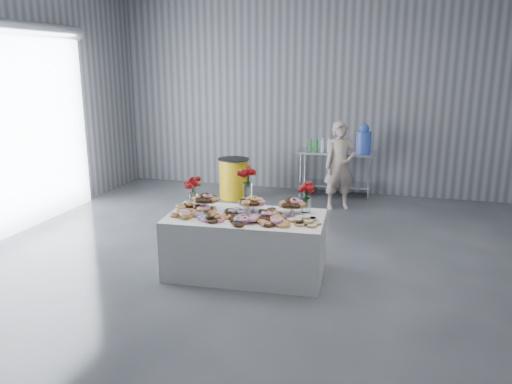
# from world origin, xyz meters

# --- Properties ---
(ground) EXTENTS (9.00, 9.00, 0.00)m
(ground) POSITION_xyz_m (0.00, 0.00, 0.00)
(ground) COLOR #36393E
(ground) RESTS_ON ground
(room_walls) EXTENTS (8.04, 9.04, 4.02)m
(room_walls) POSITION_xyz_m (-0.27, 0.07, 2.64)
(room_walls) COLOR gray
(room_walls) RESTS_ON ground
(display_table) EXTENTS (1.96, 1.13, 0.75)m
(display_table) POSITION_xyz_m (-0.07, 0.06, 0.38)
(display_table) COLOR white
(display_table) RESTS_ON ground
(prep_table) EXTENTS (1.50, 0.60, 0.90)m
(prep_table) POSITION_xyz_m (0.54, 4.10, 0.62)
(prep_table) COLOR silver
(prep_table) RESTS_ON ground
(donut_mounds) EXTENTS (1.86, 0.92, 0.09)m
(donut_mounds) POSITION_xyz_m (-0.07, 0.01, 0.80)
(donut_mounds) COLOR gold
(donut_mounds) RESTS_ON display_table
(cake_stand_left) EXTENTS (0.36, 0.36, 0.17)m
(cake_stand_left) POSITION_xyz_m (-0.62, 0.17, 0.89)
(cake_stand_left) COLOR silver
(cake_stand_left) RESTS_ON display_table
(cake_stand_mid) EXTENTS (0.36, 0.36, 0.17)m
(cake_stand_mid) POSITION_xyz_m (-0.03, 0.21, 0.89)
(cake_stand_mid) COLOR silver
(cake_stand_mid) RESTS_ON display_table
(cake_stand_right) EXTENTS (0.36, 0.36, 0.17)m
(cake_stand_right) POSITION_xyz_m (0.47, 0.25, 0.89)
(cake_stand_right) COLOR silver
(cake_stand_right) RESTS_ON display_table
(danish_pile) EXTENTS (0.48, 0.48, 0.11)m
(danish_pile) POSITION_xyz_m (0.69, -0.04, 0.81)
(danish_pile) COLOR white
(danish_pile) RESTS_ON display_table
(bouquet_left) EXTENTS (0.26, 0.26, 0.42)m
(bouquet_left) POSITION_xyz_m (-0.83, 0.26, 1.05)
(bouquet_left) COLOR white
(bouquet_left) RESTS_ON display_table
(bouquet_right) EXTENTS (0.26, 0.26, 0.42)m
(bouquet_right) POSITION_xyz_m (0.61, 0.41, 1.05)
(bouquet_right) COLOR white
(bouquet_right) RESTS_ON display_table
(bouquet_center) EXTENTS (0.26, 0.26, 0.57)m
(bouquet_center) POSITION_xyz_m (-0.14, 0.40, 1.13)
(bouquet_center) COLOR silver
(bouquet_center) RESTS_ON display_table
(water_jug) EXTENTS (0.28, 0.28, 0.55)m
(water_jug) POSITION_xyz_m (1.04, 4.10, 1.15)
(water_jug) COLOR #4166DE
(water_jug) RESTS_ON prep_table
(drink_bottles) EXTENTS (0.54, 0.08, 0.27)m
(drink_bottles) POSITION_xyz_m (0.22, 4.00, 1.04)
(drink_bottles) COLOR #268C33
(drink_bottles) RESTS_ON prep_table
(person) EXTENTS (0.68, 0.58, 1.57)m
(person) POSITION_xyz_m (0.71, 3.27, 0.79)
(person) COLOR #CC8C93
(person) RESTS_ON ground
(trash_barrel) EXTENTS (0.60, 0.60, 0.77)m
(trash_barrel) POSITION_xyz_m (-1.34, 3.46, 0.39)
(trash_barrel) COLOR yellow
(trash_barrel) RESTS_ON ground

